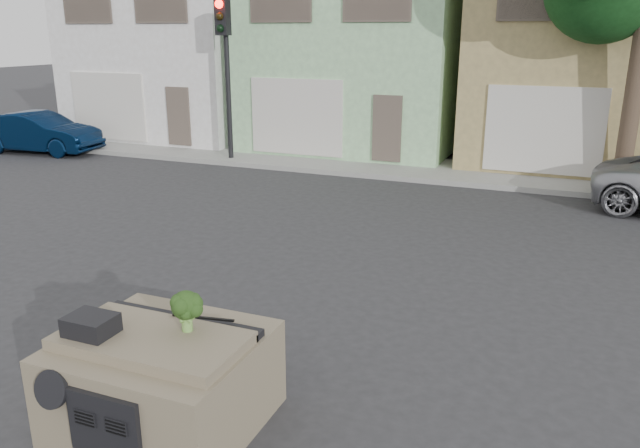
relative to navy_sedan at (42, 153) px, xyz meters
The scene contains 11 objects.
ground_plane 15.94m from the navy_sedan, 32.22° to the right, with size 120.00×120.00×0.00m, color #303033.
sidewalk 13.63m from the navy_sedan, ahead, with size 40.00×3.00×0.15m, color gray.
townhouse_white 7.51m from the navy_sedan, 67.52° to the left, with size 7.20×8.20×7.55m, color white.
townhouse_mint 12.25m from the navy_sedan, 31.02° to the left, with size 7.20×8.20×7.55m, color #A2D89D.
townhouse_tan 18.87m from the navy_sedan, 18.95° to the left, with size 7.20×8.20×7.55m, color tan.
navy_sedan is the anchor object (origin of this frame).
traffic_signal 7.50m from the navy_sedan, ahead, with size 0.40×0.40×5.10m, color black.
car_dashboard 17.73m from the navy_sedan, 40.45° to the right, with size 2.00×1.80×1.12m, color #776A53.
instrument_hump 17.56m from the navy_sedan, 42.56° to the right, with size 0.48×0.38×0.20m, color black.
wiper_arm 17.73m from the navy_sedan, 38.93° to the right, with size 0.70×0.03×0.02m, color black.
broccoli 17.93m from the navy_sedan, 39.67° to the right, with size 0.37×0.37×0.45m, color #1E3612.
Camera 1 is at (3.75, -7.78, 4.07)m, focal length 35.00 mm.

